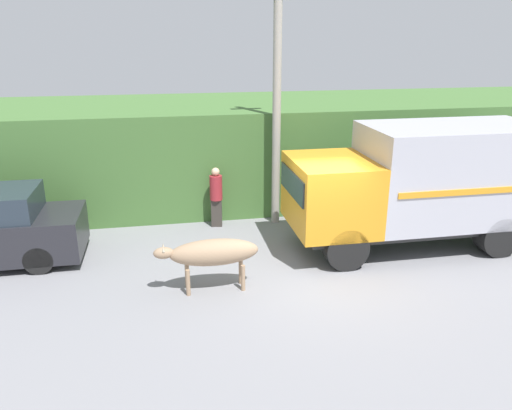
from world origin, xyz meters
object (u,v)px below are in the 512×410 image
object	(u,v)px
cargo_truck	(423,182)
brown_cow	(212,253)
utility_pole	(277,98)
pedestrian_on_hill	(216,195)

from	to	relation	value
cargo_truck	brown_cow	distance (m)	5.65
brown_cow	utility_pole	bearing A→B (deg)	57.23
cargo_truck	pedestrian_on_hill	size ratio (longest dim) A/B	3.70
pedestrian_on_hill	utility_pole	world-z (taller)	utility_pole
cargo_truck	utility_pole	world-z (taller)	utility_pole
brown_cow	pedestrian_on_hill	size ratio (longest dim) A/B	1.28
brown_cow	pedestrian_on_hill	bearing A→B (deg)	80.17
cargo_truck	brown_cow	size ratio (longest dim) A/B	2.89
brown_cow	cargo_truck	bearing A→B (deg)	12.44
brown_cow	utility_pole	size ratio (longest dim) A/B	0.32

